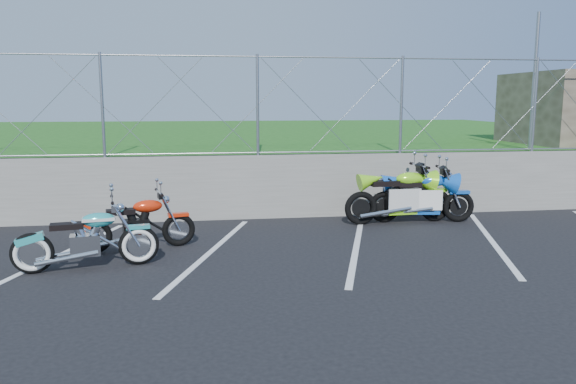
{
  "coord_description": "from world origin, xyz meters",
  "views": [
    {
      "loc": [
        -0.07,
        -7.81,
        2.38
      ],
      "look_at": [
        1.29,
        1.3,
        0.89
      ],
      "focal_mm": 35.0,
      "sensor_mm": 36.0,
      "label": 1
    }
  ],
  "objects": [
    {
      "name": "sportbike_green",
      "position": [
        3.72,
        2.6,
        0.5
      ],
      "size": [
        2.22,
        0.79,
        1.15
      ],
      "rotation": [
        0.0,
        0.0,
        0.06
      ],
      "color": "black",
      "rests_on": "ground"
    },
    {
      "name": "cruiser_turquoise",
      "position": [
        -1.74,
        0.3,
        0.4
      ],
      "size": [
        2.01,
        0.63,
        1.0
      ],
      "rotation": [
        0.0,
        0.0,
        0.17
      ],
      "color": "black",
      "rests_on": "ground"
    },
    {
      "name": "chain_link_fence",
      "position": [
        0.0,
        3.5,
        2.3
      ],
      "size": [
        28.0,
        0.03,
        2.0
      ],
      "color": "gray",
      "rests_on": "retaining_wall"
    },
    {
      "name": "retaining_wall",
      "position": [
        0.0,
        3.5,
        0.65
      ],
      "size": [
        30.0,
        0.22,
        1.3
      ],
      "primitive_type": "cube",
      "color": "slate",
      "rests_on": "ground"
    },
    {
      "name": "sportbike_blue",
      "position": [
        4.19,
        2.6,
        0.47
      ],
      "size": [
        2.11,
        0.75,
        1.09
      ],
      "rotation": [
        0.0,
        0.0,
        -0.11
      ],
      "color": "black",
      "rests_on": "ground"
    },
    {
      "name": "sign_pole",
      "position": [
        7.2,
        3.9,
        2.8
      ],
      "size": [
        0.08,
        0.08,
        3.0
      ],
      "primitive_type": "cylinder",
      "color": "gray",
      "rests_on": "grass_field"
    },
    {
      "name": "parking_lines",
      "position": [
        1.2,
        1.0,
        0.0
      ],
      "size": [
        18.29,
        4.31,
        0.01
      ],
      "color": "silver",
      "rests_on": "ground"
    },
    {
      "name": "naked_orange",
      "position": [
        -1.15,
        1.28,
        0.4
      ],
      "size": [
        1.85,
        0.66,
        0.93
      ],
      "rotation": [
        0.0,
        0.0,
        0.23
      ],
      "color": "black",
      "rests_on": "ground"
    },
    {
      "name": "grass_field",
      "position": [
        0.0,
        13.5,
        0.65
      ],
      "size": [
        30.0,
        20.0,
        1.3
      ],
      "primitive_type": "cube",
      "color": "#1C5216",
      "rests_on": "ground"
    },
    {
      "name": "ground",
      "position": [
        0.0,
        0.0,
        0.0
      ],
      "size": [
        90.0,
        90.0,
        0.0
      ],
      "primitive_type": "plane",
      "color": "black",
      "rests_on": "ground"
    }
  ]
}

